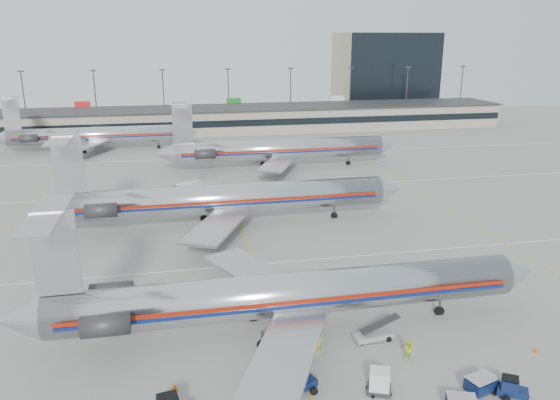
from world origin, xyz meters
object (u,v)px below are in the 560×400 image
object	(u,v)px
jet_foreground	(280,294)
tug_center	(299,382)
uld_container	(379,381)
belt_loader	(374,334)
jet_second_row	(220,199)

from	to	relation	value
jet_foreground	tug_center	bearing A→B (deg)	-92.85
jet_foreground	tug_center	xyz separation A→B (m)	(-0.41, -8.17, -2.58)
uld_container	jet_foreground	bearing A→B (deg)	140.09
jet_foreground	tug_center	world-z (taller)	jet_foreground
uld_container	belt_loader	size ratio (longest dim) A/B	0.52
jet_second_row	belt_loader	xyz separation A→B (m)	(9.25, -30.60, -3.11)
jet_foreground	uld_container	world-z (taller)	jet_foreground
tug_center	uld_container	bearing A→B (deg)	-36.82
tug_center	uld_container	size ratio (longest dim) A/B	1.24
uld_container	belt_loader	distance (m)	6.82
jet_foreground	belt_loader	size ratio (longest dim) A/B	11.67
jet_second_row	tug_center	bearing A→B (deg)	-87.30
jet_second_row	jet_foreground	bearing A→B (deg)	-85.67
jet_foreground	tug_center	distance (m)	8.58
jet_foreground	uld_container	size ratio (longest dim) A/B	22.26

